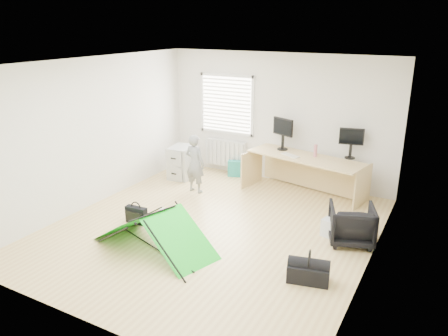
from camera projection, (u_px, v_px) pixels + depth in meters
The scene contains 18 objects.
ground at pixel (212, 229), 7.27m from camera, with size 5.50×5.50×0.00m, color tan.
back_wall at pixel (278, 119), 9.13m from camera, with size 5.00×0.02×2.70m, color silver.
window at pixel (227, 104), 9.58m from camera, with size 1.20×0.06×1.20m, color silver.
radiator at pixel (226, 153), 9.90m from camera, with size 1.00×0.12×0.60m, color silver.
desk at pixel (304, 176), 8.60m from camera, with size 2.30×0.73×0.79m, color tan.
filing_cabinet at pixel (182, 162), 9.56m from camera, with size 0.45×0.61×0.71m, color #AEB2B4.
monitor_left at pixel (283, 138), 8.87m from camera, with size 0.50×0.11×0.48m, color black.
monitor_right at pixel (351, 147), 8.31m from camera, with size 0.46×0.10×0.44m, color black.
keyboard at pixel (290, 155), 8.53m from camera, with size 0.40×0.14×0.02m, color beige.
thermos at pixel (315, 151), 8.44m from camera, with size 0.07×0.07×0.24m, color #C66F78.
office_chair at pixel (352, 224), 6.74m from camera, with size 0.66×0.68×0.62m, color black.
person at pixel (195, 164), 8.67m from camera, with size 0.43×0.28×1.19m, color gray.
kite at pixel (154, 231), 6.54m from camera, with size 1.89×0.83×0.59m, color #12C71F, non-canonical shape.
storage_crate at pixel (340, 229), 6.94m from camera, with size 0.52×0.36×0.29m, color silver.
tote_bag at pixel (235, 169), 9.68m from camera, with size 0.30×0.13×0.36m, color teal.
laptop_bag at pixel (136, 215), 7.44m from camera, with size 0.39×0.12×0.29m, color black.
white_box at pixel (162, 211), 7.85m from camera, with size 0.09×0.09×0.09m, color silver.
duffel_bag at pixel (308, 273), 5.77m from camera, with size 0.55×0.28×0.24m, color black.
Camera 1 is at (3.33, -5.67, 3.28)m, focal length 35.00 mm.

